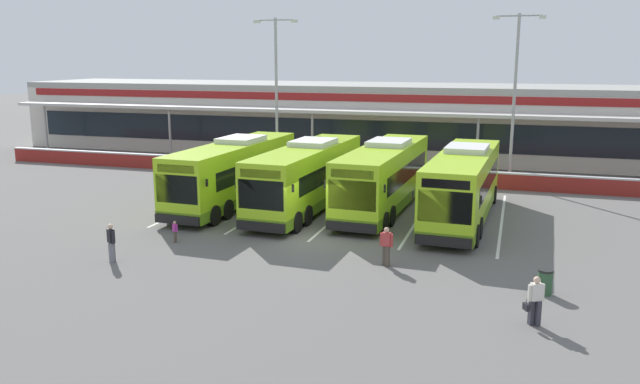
{
  "coord_description": "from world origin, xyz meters",
  "views": [
    {
      "loc": [
        8.88,
        -27.13,
        8.35
      ],
      "look_at": [
        -0.5,
        3.0,
        1.6
      ],
      "focal_mm": 35.73,
      "sensor_mm": 36.0,
      "label": 1
    }
  ],
  "objects_px": {
    "coach_bus_leftmost": "(234,174)",
    "coach_bus_right_centre": "(463,187)",
    "pedestrian_child": "(175,231)",
    "lamp_post_centre": "(515,89)",
    "lamp_post_west": "(276,85)",
    "pedestrian_with_handbag": "(535,300)",
    "litter_bin": "(545,282)",
    "coach_bus_centre": "(384,178)",
    "coach_bus_left_centre": "(307,178)",
    "pedestrian_near_bin": "(386,245)",
    "pedestrian_in_dark_coat": "(111,241)"
  },
  "relations": [
    {
      "from": "coach_bus_leftmost",
      "to": "coach_bus_right_centre",
      "type": "relative_size",
      "value": 1.0
    },
    {
      "from": "pedestrian_child",
      "to": "lamp_post_centre",
      "type": "relative_size",
      "value": 0.09
    },
    {
      "from": "coach_bus_right_centre",
      "to": "lamp_post_west",
      "type": "xyz_separation_m",
      "value": [
        -14.28,
        10.53,
        4.5
      ]
    },
    {
      "from": "pedestrian_with_handbag",
      "to": "litter_bin",
      "type": "bearing_deg",
      "value": 81.83
    },
    {
      "from": "coach_bus_leftmost",
      "to": "coach_bus_centre",
      "type": "xyz_separation_m",
      "value": [
        8.44,
        1.2,
        0.0
      ]
    },
    {
      "from": "litter_bin",
      "to": "pedestrian_with_handbag",
      "type": "bearing_deg",
      "value": -98.17
    },
    {
      "from": "coach_bus_left_centre",
      "to": "pedestrian_near_bin",
      "type": "bearing_deg",
      "value": -53.53
    },
    {
      "from": "pedestrian_child",
      "to": "coach_bus_leftmost",
      "type": "bearing_deg",
      "value": 94.67
    },
    {
      "from": "coach_bus_centre",
      "to": "litter_bin",
      "type": "height_order",
      "value": "coach_bus_centre"
    },
    {
      "from": "coach_bus_right_centre",
      "to": "pedestrian_with_handbag",
      "type": "relative_size",
      "value": 7.56
    },
    {
      "from": "lamp_post_west",
      "to": "lamp_post_centre",
      "type": "relative_size",
      "value": 1.0
    },
    {
      "from": "lamp_post_centre",
      "to": "litter_bin",
      "type": "distance_m",
      "value": 21.34
    },
    {
      "from": "coach_bus_right_centre",
      "to": "pedestrian_in_dark_coat",
      "type": "bearing_deg",
      "value": -139.55
    },
    {
      "from": "pedestrian_in_dark_coat",
      "to": "pedestrian_near_bin",
      "type": "bearing_deg",
      "value": 14.65
    },
    {
      "from": "lamp_post_west",
      "to": "litter_bin",
      "type": "relative_size",
      "value": 11.83
    },
    {
      "from": "pedestrian_with_handbag",
      "to": "pedestrian_near_bin",
      "type": "height_order",
      "value": "same"
    },
    {
      "from": "coach_bus_centre",
      "to": "coach_bus_right_centre",
      "type": "distance_m",
      "value": 4.5
    },
    {
      "from": "coach_bus_left_centre",
      "to": "pedestrian_child",
      "type": "relative_size",
      "value": 12.19
    },
    {
      "from": "coach_bus_left_centre",
      "to": "pedestrian_near_bin",
      "type": "relative_size",
      "value": 7.56
    },
    {
      "from": "coach_bus_centre",
      "to": "pedestrian_in_dark_coat",
      "type": "xyz_separation_m",
      "value": [
        -8.85,
        -12.37,
        -0.91
      ]
    },
    {
      "from": "coach_bus_leftmost",
      "to": "pedestrian_in_dark_coat",
      "type": "xyz_separation_m",
      "value": [
        -0.41,
        -11.17,
        -0.91
      ]
    },
    {
      "from": "pedestrian_in_dark_coat",
      "to": "lamp_post_centre",
      "type": "relative_size",
      "value": 0.15
    },
    {
      "from": "coach_bus_leftmost",
      "to": "coach_bus_left_centre",
      "type": "height_order",
      "value": "same"
    },
    {
      "from": "coach_bus_centre",
      "to": "pedestrian_child",
      "type": "distance_m",
      "value": 12.04
    },
    {
      "from": "coach_bus_left_centre",
      "to": "pedestrian_near_bin",
      "type": "height_order",
      "value": "coach_bus_left_centre"
    },
    {
      "from": "coach_bus_right_centre",
      "to": "litter_bin",
      "type": "bearing_deg",
      "value": -69.02
    },
    {
      "from": "litter_bin",
      "to": "lamp_post_west",
      "type": "bearing_deg",
      "value": 131.55
    },
    {
      "from": "coach_bus_left_centre",
      "to": "lamp_post_centre",
      "type": "xyz_separation_m",
      "value": [
        10.58,
        10.72,
        4.5
      ]
    },
    {
      "from": "coach_bus_centre",
      "to": "pedestrian_in_dark_coat",
      "type": "relative_size",
      "value": 7.56
    },
    {
      "from": "coach_bus_right_centre",
      "to": "litter_bin",
      "type": "relative_size",
      "value": 13.17
    },
    {
      "from": "pedestrian_near_bin",
      "to": "litter_bin",
      "type": "height_order",
      "value": "pedestrian_near_bin"
    },
    {
      "from": "pedestrian_child",
      "to": "lamp_post_centre",
      "type": "distance_m",
      "value": 24.18
    },
    {
      "from": "coach_bus_leftmost",
      "to": "lamp_post_centre",
      "type": "relative_size",
      "value": 1.11
    },
    {
      "from": "coach_bus_centre",
      "to": "litter_bin",
      "type": "bearing_deg",
      "value": -53.35
    },
    {
      "from": "coach_bus_centre",
      "to": "coach_bus_right_centre",
      "type": "height_order",
      "value": "same"
    },
    {
      "from": "coach_bus_centre",
      "to": "coach_bus_right_centre",
      "type": "relative_size",
      "value": 1.0
    },
    {
      "from": "litter_bin",
      "to": "coach_bus_centre",
      "type": "bearing_deg",
      "value": 126.65
    },
    {
      "from": "pedestrian_in_dark_coat",
      "to": "coach_bus_centre",
      "type": "bearing_deg",
      "value": 54.4
    },
    {
      "from": "coach_bus_right_centre",
      "to": "pedestrian_near_bin",
      "type": "height_order",
      "value": "coach_bus_right_centre"
    },
    {
      "from": "coach_bus_left_centre",
      "to": "pedestrian_with_handbag",
      "type": "height_order",
      "value": "coach_bus_left_centre"
    },
    {
      "from": "coach_bus_leftmost",
      "to": "pedestrian_with_handbag",
      "type": "distance_m",
      "value": 20.56
    },
    {
      "from": "coach_bus_right_centre",
      "to": "pedestrian_child",
      "type": "relative_size",
      "value": 12.19
    },
    {
      "from": "coach_bus_right_centre",
      "to": "pedestrian_near_bin",
      "type": "distance_m",
      "value": 8.76
    },
    {
      "from": "pedestrian_with_handbag",
      "to": "pedestrian_in_dark_coat",
      "type": "bearing_deg",
      "value": 174.81
    },
    {
      "from": "pedestrian_child",
      "to": "coach_bus_left_centre",
      "type": "bearing_deg",
      "value": 64.6
    },
    {
      "from": "coach_bus_leftmost",
      "to": "pedestrian_in_dark_coat",
      "type": "distance_m",
      "value": 11.22
    },
    {
      "from": "pedestrian_with_handbag",
      "to": "coach_bus_left_centre",
      "type": "bearing_deg",
      "value": 132.89
    },
    {
      "from": "coach_bus_centre",
      "to": "coach_bus_right_centre",
      "type": "bearing_deg",
      "value": -14.11
    },
    {
      "from": "coach_bus_centre",
      "to": "litter_bin",
      "type": "relative_size",
      "value": 13.17
    },
    {
      "from": "coach_bus_centre",
      "to": "pedestrian_child",
      "type": "height_order",
      "value": "coach_bus_centre"
    }
  ]
}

